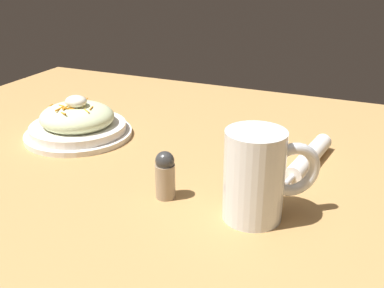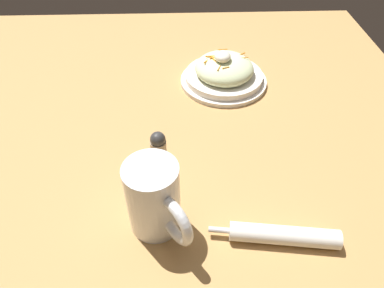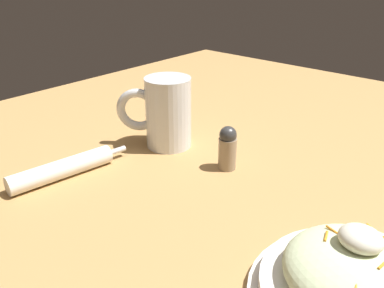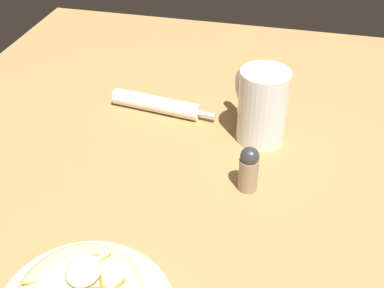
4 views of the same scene
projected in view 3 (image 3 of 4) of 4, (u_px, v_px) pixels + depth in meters
name	position (u px, v px, depth m)	size (l,w,h in m)	color
ground_plane	(259.00, 165.00, 0.74)	(1.43, 1.43, 0.00)	#B2844C
salad_plate	(356.00, 284.00, 0.43)	(0.23, 0.23, 0.10)	white
beer_mug	(166.00, 116.00, 0.79)	(0.13, 0.11, 0.14)	white
napkin_roll	(63.00, 169.00, 0.69)	(0.06, 0.22, 0.03)	white
salt_shaker	(228.00, 148.00, 0.71)	(0.03, 0.03, 0.08)	gray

